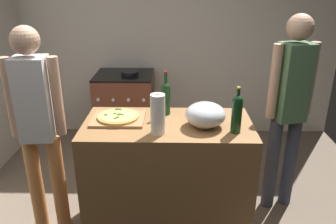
{
  "coord_description": "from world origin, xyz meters",
  "views": [
    {
      "loc": [
        0.09,
        -1.79,
        1.95
      ],
      "look_at": [
        0.03,
        0.66,
        0.97
      ],
      "focal_mm": 36.22,
      "sensor_mm": 36.0,
      "label": 1
    }
  ],
  "objects": [
    {
      "name": "stove",
      "position": [
        -0.51,
        2.05,
        0.44
      ],
      "size": [
        0.68,
        0.61,
        0.92
      ],
      "color": "brown",
      "rests_on": "ground_plane"
    },
    {
      "name": "person_in_stripes",
      "position": [
        -0.92,
        0.48,
        0.96
      ],
      "size": [
        0.4,
        0.22,
        1.65
      ],
      "color": "#D88C4C",
      "rests_on": "ground_plane"
    },
    {
      "name": "ground_plane",
      "position": [
        0.0,
        1.2,
        -0.01
      ],
      "size": [
        4.21,
        3.0,
        0.02
      ],
      "primitive_type": "cube",
      "color": "#6B5B4C"
    },
    {
      "name": "person_in_red",
      "position": [
        1.03,
        0.83,
        0.99
      ],
      "size": [
        0.39,
        0.26,
        1.7
      ],
      "color": "#383D4C",
      "rests_on": "ground_plane"
    },
    {
      "name": "cutting_board",
      "position": [
        -0.35,
        0.61,
        0.93
      ],
      "size": [
        0.4,
        0.32,
        0.02
      ],
      "primitive_type": "cube",
      "color": "#9E7247",
      "rests_on": "counter"
    },
    {
      "name": "kitchen_wall_rear",
      "position": [
        0.0,
        2.45,
        1.3
      ],
      "size": [
        4.21,
        0.1,
        2.6
      ],
      "primitive_type": "cube",
      "color": "beige",
      "rests_on": "ground_plane"
    },
    {
      "name": "counter",
      "position": [
        0.03,
        0.56,
        0.46
      ],
      "size": [
        1.28,
        0.65,
        0.92
      ],
      "primitive_type": "cube",
      "color": "olive",
      "rests_on": "ground_plane"
    },
    {
      "name": "pizza",
      "position": [
        -0.35,
        0.61,
        0.95
      ],
      "size": [
        0.32,
        0.32,
        0.03
      ],
      "color": "tan",
      "rests_on": "cutting_board"
    },
    {
      "name": "paper_towel_roll",
      "position": [
        -0.03,
        0.38,
        1.06
      ],
      "size": [
        0.1,
        0.1,
        0.29
      ],
      "color": "white",
      "rests_on": "counter"
    },
    {
      "name": "wine_bottle_dark",
      "position": [
        0.01,
        0.75,
        1.06
      ],
      "size": [
        0.07,
        0.07,
        0.35
      ],
      "color": "#143819",
      "rests_on": "counter"
    },
    {
      "name": "wine_bottle_amber",
      "position": [
        0.52,
        0.41,
        1.07
      ],
      "size": [
        0.07,
        0.07,
        0.34
      ],
      "color": "#143819",
      "rests_on": "counter"
    },
    {
      "name": "mixing_bowl",
      "position": [
        0.31,
        0.51,
        1.01
      ],
      "size": [
        0.3,
        0.3,
        0.18
      ],
      "color": "#B2B2B7",
      "rests_on": "counter"
    }
  ]
}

